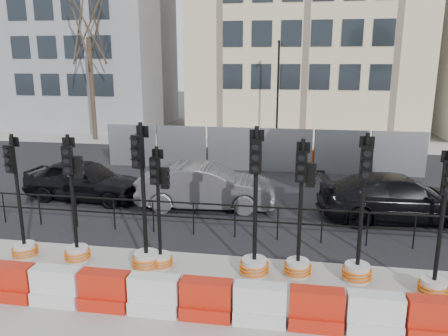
% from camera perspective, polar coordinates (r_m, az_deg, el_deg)
% --- Properties ---
extents(ground, '(120.00, 120.00, 0.00)m').
position_cam_1_polar(ground, '(11.50, 0.57, -11.45)').
color(ground, '#51514C').
rests_on(ground, ground).
extents(sidewalk_near, '(40.00, 6.00, 0.02)m').
position_cam_1_polar(sidewalk_near, '(8.92, -2.58, -19.54)').
color(sidewalk_near, gray).
rests_on(sidewalk_near, ground).
extents(road, '(40.00, 14.00, 0.03)m').
position_cam_1_polar(road, '(18.03, 4.00, -1.95)').
color(road, black).
rests_on(road, ground).
extents(sidewalk_far, '(40.00, 4.00, 0.02)m').
position_cam_1_polar(sidewalk_far, '(26.78, 5.86, 3.24)').
color(sidewalk_far, gray).
rests_on(sidewalk_far, ground).
extents(building_grey, '(11.00, 9.06, 14.00)m').
position_cam_1_polar(building_grey, '(35.89, -17.09, 16.62)').
color(building_grey, gray).
rests_on(building_grey, ground).
extents(kerb_railing, '(18.00, 0.04, 1.00)m').
position_cam_1_polar(kerb_railing, '(12.33, 1.44, -6.20)').
color(kerb_railing, black).
rests_on(kerb_railing, ground).
extents(heras_fencing, '(14.33, 1.72, 2.00)m').
position_cam_1_polar(heras_fencing, '(20.58, 4.75, 1.94)').
color(heras_fencing, gray).
rests_on(heras_fencing, ground).
extents(lamp_post_far, '(0.12, 0.56, 6.00)m').
position_cam_1_polar(lamp_post_far, '(25.34, 7.03, 9.93)').
color(lamp_post_far, black).
rests_on(lamp_post_far, ground).
extents(tree_bare_far, '(2.00, 2.00, 9.00)m').
position_cam_1_polar(tree_bare_far, '(28.74, -17.35, 16.74)').
color(tree_bare_far, '#473828').
rests_on(tree_bare_far, ground).
extents(barrier_row, '(13.60, 0.50, 0.80)m').
position_cam_1_polar(barrier_row, '(8.90, -2.32, -16.93)').
color(barrier_row, red).
rests_on(barrier_row, ground).
extents(traffic_signal_a, '(0.63, 0.63, 3.21)m').
position_cam_1_polar(traffic_signal_a, '(12.26, -24.83, -7.80)').
color(traffic_signal_a, beige).
rests_on(traffic_signal_a, ground).
extents(traffic_signal_b, '(0.64, 0.64, 3.24)m').
position_cam_1_polar(traffic_signal_b, '(11.51, -18.77, -8.04)').
color(traffic_signal_b, beige).
rests_on(traffic_signal_b, ground).
extents(traffic_signal_c, '(0.71, 0.71, 3.58)m').
position_cam_1_polar(traffic_signal_c, '(10.71, -10.25, -9.34)').
color(traffic_signal_c, beige).
rests_on(traffic_signal_c, ground).
extents(traffic_signal_d, '(0.59, 0.59, 3.02)m').
position_cam_1_polar(traffic_signal_d, '(10.71, -8.35, -9.37)').
color(traffic_signal_d, beige).
rests_on(traffic_signal_d, ground).
extents(traffic_signal_e, '(0.70, 0.70, 3.54)m').
position_cam_1_polar(traffic_signal_e, '(10.25, 4.00, -10.27)').
color(traffic_signal_e, beige).
rests_on(traffic_signal_e, ground).
extents(traffic_signal_f, '(0.64, 0.64, 3.27)m').
position_cam_1_polar(traffic_signal_f, '(10.34, 9.78, -9.95)').
color(traffic_signal_f, beige).
rests_on(traffic_signal_f, ground).
extents(traffic_signal_g, '(0.68, 0.68, 3.44)m').
position_cam_1_polar(traffic_signal_g, '(10.46, 17.16, -10.52)').
color(traffic_signal_g, beige).
rests_on(traffic_signal_g, ground).
extents(traffic_signal_h, '(0.64, 0.64, 3.26)m').
position_cam_1_polar(traffic_signal_h, '(10.43, 25.95, -11.64)').
color(traffic_signal_h, beige).
rests_on(traffic_signal_h, ground).
extents(car_a, '(2.47, 4.61, 1.47)m').
position_cam_1_polar(car_a, '(16.51, -17.75, -1.49)').
color(car_a, black).
rests_on(car_a, ground).
extents(car_b, '(2.47, 4.91, 1.52)m').
position_cam_1_polar(car_b, '(14.83, -2.36, -2.43)').
color(car_b, '#46464B').
rests_on(car_b, ground).
extents(car_c, '(3.32, 5.54, 1.46)m').
position_cam_1_polar(car_c, '(14.77, 21.85, -3.65)').
color(car_c, black).
rests_on(car_c, ground).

